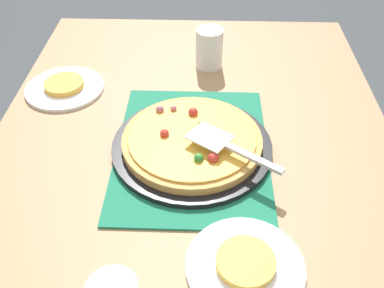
{
  "coord_description": "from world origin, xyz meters",
  "views": [
    {
      "loc": [
        0.77,
        0.03,
        1.45
      ],
      "look_at": [
        0.0,
        0.0,
        0.77
      ],
      "focal_mm": 40.73,
      "sensor_mm": 36.0,
      "label": 1
    }
  ],
  "objects_px": {
    "served_slice_right": "(246,262)",
    "served_slice_left": "(64,84)",
    "plate_near_left": "(65,88)",
    "pizza_server": "(228,146)",
    "pizza": "(192,140)",
    "pizza_pan": "(192,146)",
    "cup_near": "(209,48)",
    "plate_far_right": "(245,266)"
  },
  "relations": [
    {
      "from": "served_slice_left",
      "to": "pizza_server",
      "type": "xyz_separation_m",
      "value": [
        0.3,
        0.45,
        0.05
      ]
    },
    {
      "from": "pizza",
      "to": "plate_far_right",
      "type": "relative_size",
      "value": 1.5
    },
    {
      "from": "pizza_pan",
      "to": "plate_near_left",
      "type": "height_order",
      "value": "pizza_pan"
    },
    {
      "from": "pizza_pan",
      "to": "pizza",
      "type": "height_order",
      "value": "pizza"
    },
    {
      "from": "served_slice_left",
      "to": "plate_near_left",
      "type": "bearing_deg",
      "value": 0.0
    },
    {
      "from": "served_slice_left",
      "to": "cup_near",
      "type": "height_order",
      "value": "cup_near"
    },
    {
      "from": "served_slice_right",
      "to": "plate_near_left",
      "type": "bearing_deg",
      "value": -139.73
    },
    {
      "from": "pizza_pan",
      "to": "served_slice_right",
      "type": "bearing_deg",
      "value": 18.75
    },
    {
      "from": "plate_near_left",
      "to": "pizza_server",
      "type": "height_order",
      "value": "pizza_server"
    },
    {
      "from": "served_slice_left",
      "to": "served_slice_right",
      "type": "bearing_deg",
      "value": 40.27
    },
    {
      "from": "plate_far_right",
      "to": "served_slice_right",
      "type": "distance_m",
      "value": 0.01
    },
    {
      "from": "plate_near_left",
      "to": "pizza_server",
      "type": "bearing_deg",
      "value": 56.2
    },
    {
      "from": "plate_near_left",
      "to": "served_slice_right",
      "type": "distance_m",
      "value": 0.74
    },
    {
      "from": "served_slice_right",
      "to": "served_slice_left",
      "type": "bearing_deg",
      "value": -139.73
    },
    {
      "from": "pizza_pan",
      "to": "pizza_server",
      "type": "xyz_separation_m",
      "value": [
        0.06,
        0.08,
        0.05
      ]
    },
    {
      "from": "pizza_pan",
      "to": "cup_near",
      "type": "distance_m",
      "value": 0.39
    },
    {
      "from": "plate_far_right",
      "to": "plate_near_left",
      "type": "bearing_deg",
      "value": -139.73
    },
    {
      "from": "plate_near_left",
      "to": "served_slice_right",
      "type": "height_order",
      "value": "served_slice_right"
    },
    {
      "from": "plate_far_right",
      "to": "served_slice_left",
      "type": "distance_m",
      "value": 0.74
    },
    {
      "from": "served_slice_right",
      "to": "cup_near",
      "type": "height_order",
      "value": "cup_near"
    },
    {
      "from": "plate_far_right",
      "to": "cup_near",
      "type": "xyz_separation_m",
      "value": [
        -0.71,
        -0.07,
        0.06
      ]
    },
    {
      "from": "plate_far_right",
      "to": "served_slice_left",
      "type": "relative_size",
      "value": 2.0
    },
    {
      "from": "pizza",
      "to": "cup_near",
      "type": "xyz_separation_m",
      "value": [
        -0.39,
        0.04,
        0.03
      ]
    },
    {
      "from": "pizza",
      "to": "served_slice_right",
      "type": "distance_m",
      "value": 0.34
    },
    {
      "from": "pizza",
      "to": "pizza_pan",
      "type": "bearing_deg",
      "value": -107.41
    },
    {
      "from": "pizza",
      "to": "served_slice_left",
      "type": "distance_m",
      "value": 0.44
    },
    {
      "from": "served_slice_left",
      "to": "pizza_server",
      "type": "distance_m",
      "value": 0.54
    },
    {
      "from": "pizza_pan",
      "to": "plate_near_left",
      "type": "distance_m",
      "value": 0.44
    },
    {
      "from": "pizza",
      "to": "plate_near_left",
      "type": "height_order",
      "value": "pizza"
    },
    {
      "from": "plate_near_left",
      "to": "pizza_server",
      "type": "distance_m",
      "value": 0.54
    },
    {
      "from": "cup_near",
      "to": "plate_far_right",
      "type": "bearing_deg",
      "value": 5.68
    },
    {
      "from": "served_slice_left",
      "to": "cup_near",
      "type": "xyz_separation_m",
      "value": [
        -0.14,
        0.41,
        0.04
      ]
    },
    {
      "from": "cup_near",
      "to": "plate_near_left",
      "type": "bearing_deg",
      "value": -70.74
    },
    {
      "from": "plate_near_left",
      "to": "plate_far_right",
      "type": "relative_size",
      "value": 1.0
    },
    {
      "from": "plate_near_left",
      "to": "served_slice_left",
      "type": "xyz_separation_m",
      "value": [
        0.0,
        0.0,
        0.01
      ]
    },
    {
      "from": "pizza",
      "to": "served_slice_left",
      "type": "relative_size",
      "value": 3.0
    },
    {
      "from": "served_slice_left",
      "to": "pizza_pan",
      "type": "bearing_deg",
      "value": 56.49
    },
    {
      "from": "plate_far_right",
      "to": "cup_near",
      "type": "height_order",
      "value": "cup_near"
    },
    {
      "from": "pizza",
      "to": "served_slice_left",
      "type": "height_order",
      "value": "pizza"
    },
    {
      "from": "pizza_pan",
      "to": "plate_far_right",
      "type": "distance_m",
      "value": 0.34
    },
    {
      "from": "plate_near_left",
      "to": "served_slice_left",
      "type": "relative_size",
      "value": 2.0
    },
    {
      "from": "pizza",
      "to": "served_slice_right",
      "type": "relative_size",
      "value": 3.0
    }
  ]
}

